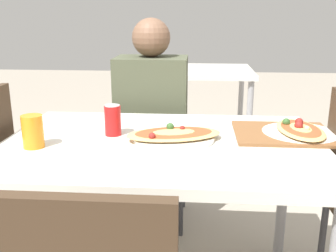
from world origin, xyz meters
name	(u,v)px	position (x,y,z in m)	size (l,w,h in m)	color
dining_table	(162,158)	(0.00, 0.00, 0.66)	(1.24, 0.86, 0.73)	silver
chair_far_seated	(154,134)	(-0.12, 0.76, 0.52)	(0.40, 0.40, 0.92)	#3F2D1E
person_seated	(152,108)	(-0.12, 0.64, 0.71)	(0.38, 0.30, 1.19)	#2D2D38
pizza_main	(174,136)	(0.04, 0.02, 0.74)	(0.41, 0.32, 0.06)	white
soda_can	(113,120)	(-0.21, 0.07, 0.79)	(0.07, 0.07, 0.12)	red
drink_glass	(33,131)	(-0.47, -0.11, 0.79)	(0.08, 0.08, 0.12)	orange
serving_tray	(283,133)	(0.48, 0.12, 0.73)	(0.39, 0.33, 0.01)	brown
pizza_second	(300,131)	(0.55, 0.12, 0.74)	(0.30, 0.33, 0.06)	white
background_table	(186,75)	(0.02, 2.08, 0.67)	(1.10, 0.80, 0.85)	silver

